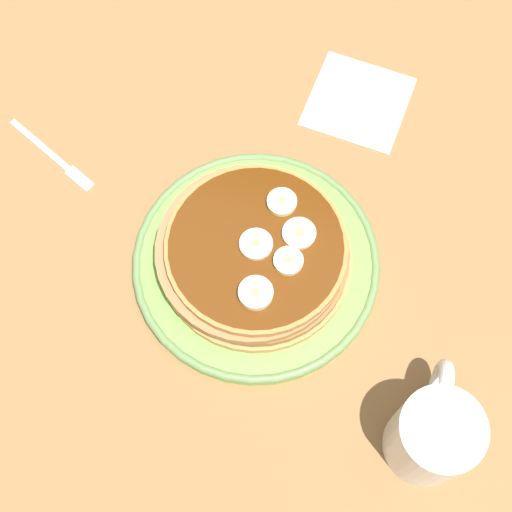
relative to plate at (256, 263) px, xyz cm
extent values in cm
cube|color=olive|center=(0.00, 0.00, -2.34)|extent=(140.00, 140.00, 3.00)
cylinder|color=#72B74C|center=(0.00, 0.00, -0.19)|extent=(25.76, 25.76, 1.30)
torus|color=#658B50|center=(0.00, 0.00, 0.27)|extent=(25.89, 25.89, 0.91)
cylinder|color=tan|center=(-0.43, -0.24, 0.96)|extent=(19.86, 19.86, 1.00)
cylinder|color=#9A6937|center=(0.16, 0.38, 1.96)|extent=(19.15, 19.15, 1.00)
cylinder|color=#AE7349|center=(-0.49, 0.51, 2.97)|extent=(19.47, 19.47, 1.00)
cylinder|color=#B27F41|center=(-0.10, 0.48, 3.97)|extent=(18.40, 18.40, 1.00)
cylinder|color=#592B0A|center=(0.00, 0.00, 4.55)|extent=(17.53, 17.53, 0.16)
cylinder|color=#EDE3C6|center=(-0.18, 0.07, 4.79)|extent=(3.36, 3.36, 0.64)
cylinder|color=tan|center=(-0.18, 0.07, 5.15)|extent=(0.94, 0.94, 0.08)
cylinder|color=#FAF0B9|center=(-1.00, -3.50, 4.86)|extent=(2.97, 2.97, 0.77)
cylinder|color=tan|center=(-1.00, -3.50, 5.28)|extent=(0.83, 0.83, 0.08)
cylinder|color=#EDF2B6|center=(5.12, -1.42, 4.85)|extent=(3.07, 3.07, 0.76)
cylinder|color=tan|center=(5.12, -1.42, 5.27)|extent=(0.86, 0.86, 0.08)
cylinder|color=#F8E3C5|center=(2.19, -3.87, 4.78)|extent=(3.42, 3.42, 0.61)
cylinder|color=tan|center=(2.19, -3.87, 5.12)|extent=(0.96, 0.96, 0.08)
cylinder|color=#EFE6C1|center=(-5.04, -1.22, 4.97)|extent=(3.41, 3.41, 0.99)
cylinder|color=tan|center=(-5.04, -1.22, 5.50)|extent=(0.95, 0.95, 0.08)
cylinder|color=white|center=(-14.26, -19.99, 3.91)|extent=(7.70, 7.70, 9.49)
cylinder|color=black|center=(-14.26, -19.99, 7.70)|extent=(6.54, 6.54, 0.57)
torus|color=white|center=(-10.22, -19.99, 3.91)|extent=(6.70, 1.39, 6.70)
cube|color=beige|center=(22.75, -6.57, -0.69)|extent=(12.31, 12.31, 0.30)
cube|color=silver|center=(8.34, 27.24, -0.59)|extent=(5.03, 8.74, 0.50)
cube|color=silver|center=(5.32, 21.48, -0.59)|extent=(2.74, 3.68, 0.50)
camera|label=1|loc=(-28.72, -7.12, 73.13)|focal=52.90mm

